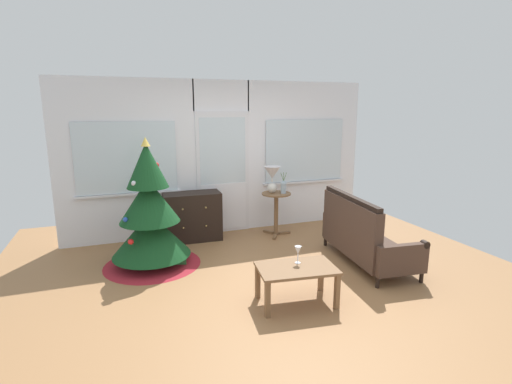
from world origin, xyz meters
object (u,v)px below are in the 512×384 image
settee_sofa (362,236)px  coffee_table (296,272)px  side_table (276,205)px  christmas_tree (150,220)px  dresser_cabinet (192,216)px  gift_box (179,259)px  table_lamp (272,176)px  wine_glass (298,251)px  flower_vase (283,186)px

settee_sofa → coffee_table: 1.52m
settee_sofa → side_table: (-0.64, 1.49, 0.14)m
christmas_tree → coffee_table: (1.38, -1.63, -0.28)m
coffee_table → christmas_tree: bearing=130.3°
dresser_cabinet → settee_sofa: settee_sofa is taller
settee_sofa → gift_box: 2.52m
dresser_cabinet → christmas_tree: bearing=-131.0°
table_lamp → wine_glass: (-0.57, -2.16, -0.45)m
dresser_cabinet → flower_vase: flower_vase is taller
dresser_cabinet → gift_box: bearing=-111.2°
settee_sofa → table_lamp: size_ratio=3.82×
side_table → flower_vase: (0.10, -0.06, 0.33)m
side_table → table_lamp: (-0.06, 0.04, 0.50)m
wine_glass → dresser_cabinet: bearing=107.0°
table_lamp → settee_sofa: bearing=-65.3°
side_table → coffee_table: bearing=-107.4°
christmas_tree → gift_box: bearing=-24.3°
coffee_table → gift_box: (-1.04, 1.48, -0.27)m
dresser_cabinet → settee_sofa: size_ratio=0.54×
dresser_cabinet → settee_sofa: bearing=-41.0°
dresser_cabinet → gift_box: dresser_cabinet is taller
christmas_tree → settee_sofa: (2.72, -0.91, -0.26)m
coffee_table → wine_glass: (0.06, 0.10, 0.20)m
gift_box → settee_sofa: bearing=-17.7°
table_lamp → wine_glass: table_lamp is taller
table_lamp → flower_vase: bearing=-32.0°
dresser_cabinet → wine_glass: size_ratio=4.68×
christmas_tree → settee_sofa: bearing=-18.5°
dresser_cabinet → coffee_table: bearing=-74.9°
table_lamp → wine_glass: 2.28m
gift_box → dresser_cabinet: bearing=68.8°
dresser_cabinet → flower_vase: 1.56m
dresser_cabinet → flower_vase: bearing=-11.9°
settee_sofa → side_table: size_ratio=2.31×
side_table → coffee_table: size_ratio=0.81×
table_lamp → coffee_table: (-0.63, -2.25, -0.66)m
dresser_cabinet → wine_glass: 2.48m
table_lamp → flower_vase: (0.16, -0.10, -0.17)m
flower_vase → coffee_table: 2.35m
gift_box → wine_glass: bearing=-51.4°
settee_sofa → wine_glass: (-1.28, -0.63, 0.18)m
settee_sofa → side_table: settee_sofa is taller
settee_sofa → wine_glass: bearing=-153.9°
coffee_table → flower_vase: bearing=69.7°
side_table → gift_box: (-1.74, -0.73, -0.43)m
flower_vase → gift_box: (-1.84, -0.67, -0.76)m
settee_sofa → wine_glass: settee_sofa is taller
coffee_table → wine_glass: 0.23m
flower_vase → wine_glass: size_ratio=1.79×
side_table → gift_box: side_table is taller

